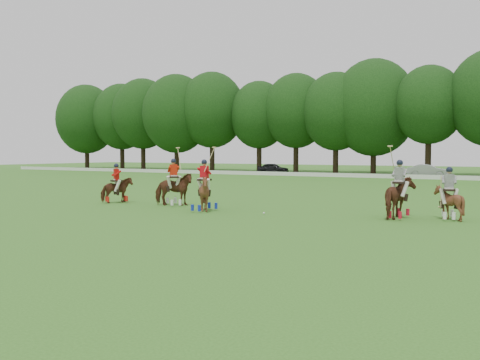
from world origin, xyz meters
The scene contains 11 objects.
ground centered at (0.00, 0.00, 0.00)m, with size 180.00×180.00×0.00m, color #33691E.
tree_line centered at (0.26, 48.05, 8.23)m, with size 117.98×14.32×14.75m.
boundary_rail centered at (0.00, 38.00, 0.22)m, with size 120.00×0.10×0.44m, color white.
car_left centered at (-17.65, 42.50, 0.67)m, with size 1.58×3.93×1.34m, color black.
car_mid centered at (1.03, 42.50, 0.70)m, with size 1.48×4.25×1.40m, color #9B9BA0.
polo_red_a centered at (-7.50, 3.79, 0.74)m, with size 1.49×1.76×2.10m.
polo_red_b centered at (-3.91, 4.09, 0.86)m, with size 2.17×2.19×2.92m.
polo_red_c centered at (-1.10, 2.69, 0.86)m, with size 1.47×1.62×2.91m.
polo_stripe_a centered at (7.23, 4.53, 0.88)m, with size 1.25×2.02×2.94m.
polo_stripe_b centered at (9.04, 5.14, 0.74)m, with size 1.36×1.47×2.12m.
polo_ball centered at (1.74, 3.13, 0.04)m, with size 0.09×0.09×0.09m, color white.
Camera 1 is at (12.55, -17.44, 2.71)m, focal length 40.00 mm.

